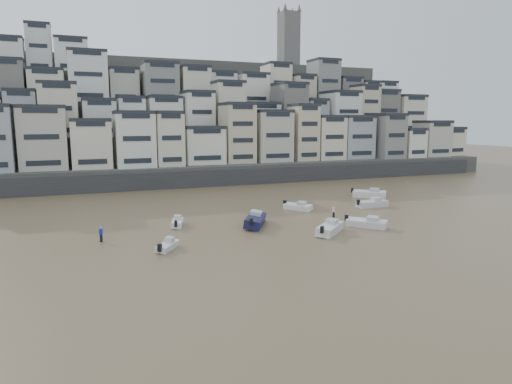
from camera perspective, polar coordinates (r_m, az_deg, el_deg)
name	(u,v)px	position (r m, az deg, el deg)	size (l,w,h in m)	color
ground	(319,315)	(33.57, 7.83, -14.96)	(400.00, 400.00, 0.00)	brown
harbor_wall	(207,178)	(95.79, -6.18, 1.77)	(140.00, 3.00, 3.50)	#38383A
hillside	(185,123)	(134.86, -8.90, 8.56)	(141.04, 66.00, 50.00)	#4C4C47
boat_f	(177,221)	(60.30, -9.82, -3.62)	(4.45, 1.46, 1.21)	white
boat_b	(367,222)	(60.14, 13.65, -3.63)	(5.54, 1.81, 1.51)	silver
boat_j	(168,245)	(49.55, -11.00, -6.47)	(3.97, 1.30, 1.08)	silver
boat_c	(255,219)	(59.33, -0.10, -3.36)	(6.93, 2.27, 1.89)	#13143C
boat_d	(372,202)	(74.50, 14.32, -1.24)	(5.78, 1.89, 1.58)	silver
boat_a	(330,226)	(56.18, 9.21, -4.27)	(6.24, 2.04, 1.70)	silver
boat_e	(298,206)	(70.06, 5.25, -1.73)	(4.84, 1.58, 1.32)	white
boat_g	(369,193)	(83.88, 13.98, -0.06)	(6.32, 2.07, 1.72)	white
person_blue	(101,234)	(54.52, -18.81, -5.02)	(0.44, 0.44, 1.74)	#171FAC
person_pink	(334,212)	(65.20, 9.69, -2.44)	(0.44, 0.44, 1.74)	#EFA9B1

